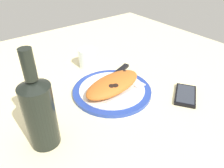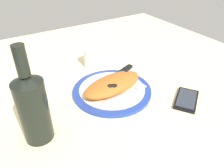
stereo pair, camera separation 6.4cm
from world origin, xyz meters
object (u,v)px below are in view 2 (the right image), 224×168
water_glass (92,58)px  plate (112,90)px  calzone (114,84)px  fork (130,92)px  smartphone (186,99)px  wine_bottle (33,106)px  knife (119,74)px

water_glass → plate: bearing=-99.0°
plate → calzone: bearing=-58.0°
fork → smartphone: size_ratio=1.23×
calzone → smartphone: (18.79, -17.28, -3.30)cm
smartphone → wine_bottle: (-47.76, 10.44, 10.22)cm
plate → smartphone: size_ratio=1.97×
water_glass → wine_bottle: (-32.10, -29.45, 7.17)cm
calzone → smartphone: size_ratio=1.73×
water_glass → fork: bearing=-88.8°
fork → calzone: bearing=129.0°
knife → smartphone: knife is taller
calzone → fork: bearing=-51.0°
smartphone → water_glass: size_ratio=1.78×
fork → wine_bottle: wine_bottle is taller
calzone → smartphone: calzone is taller
plate → knife: (7.30, 6.59, 1.33)cm
plate → wine_bottle: bearing=-165.4°
fork → smartphone: 19.76cm
knife → wine_bottle: wine_bottle is taller
plate → water_glass: size_ratio=3.49×
calzone → wine_bottle: wine_bottle is taller
smartphone → wine_bottle: wine_bottle is taller
wine_bottle → water_glass: bearing=42.5°
fork → water_glass: 27.25cm
calzone → fork: calzone is taller
smartphone → water_glass: bearing=111.4°
knife → calzone: bearing=-134.0°
fork → wine_bottle: (-32.68, -2.27, 9.00)cm
fork → water_glass: size_ratio=2.18×
plate → knife: size_ratio=1.22×
calzone → wine_bottle: 30.56cm
plate → fork: 6.66cm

